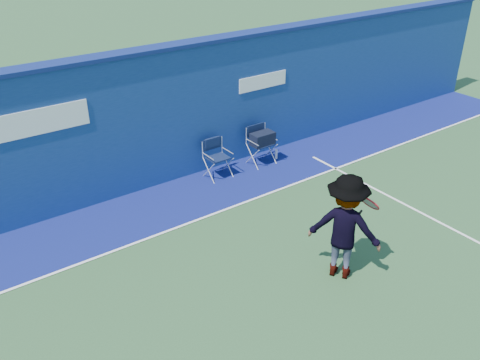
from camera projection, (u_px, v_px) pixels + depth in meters
ground at (275, 325)px, 7.74m from camera, size 80.00×80.00×0.00m
stadium_wall at (122, 125)px, 10.72m from camera, size 24.00×0.50×3.08m
out_of_bounds_strip at (152, 210)px, 10.67m from camera, size 24.00×1.80×0.01m
court_lines at (251, 303)px, 8.17m from camera, size 24.00×12.00×0.01m
directors_chair_left at (218, 165)px, 11.87m from camera, size 0.54×0.50×0.91m
directors_chair_right at (262, 149)px, 12.43m from camera, size 0.57×0.51×0.95m
water_bottle at (276, 154)px, 12.79m from camera, size 0.07×0.07×0.25m
tennis_player at (345, 227)px, 8.41m from camera, size 1.26×1.41×1.90m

